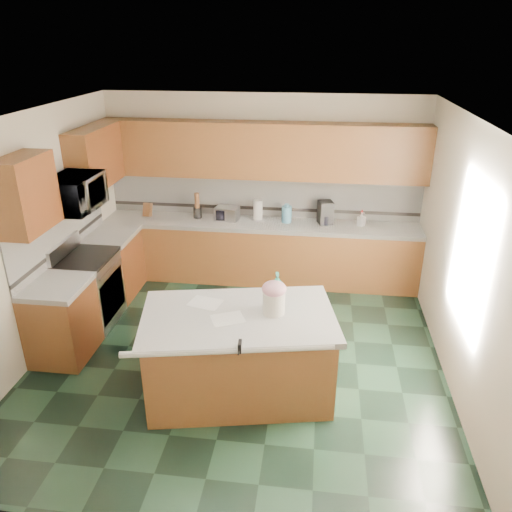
# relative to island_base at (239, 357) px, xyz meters

# --- Properties ---
(floor) EXTENTS (4.60, 4.60, 0.00)m
(floor) POSITION_rel_island_base_xyz_m (-0.10, 0.63, -0.43)
(floor) COLOR black
(floor) RESTS_ON ground
(ceiling) EXTENTS (4.60, 4.60, 0.00)m
(ceiling) POSITION_rel_island_base_xyz_m (-0.10, 0.63, 2.27)
(ceiling) COLOR white
(ceiling) RESTS_ON ground
(wall_back) EXTENTS (4.60, 0.04, 2.70)m
(wall_back) POSITION_rel_island_base_xyz_m (-0.10, 2.95, 0.92)
(wall_back) COLOR #F3E4CC
(wall_back) RESTS_ON ground
(wall_front) EXTENTS (4.60, 0.04, 2.70)m
(wall_front) POSITION_rel_island_base_xyz_m (-0.10, -1.69, 0.92)
(wall_front) COLOR #F3E4CC
(wall_front) RESTS_ON ground
(wall_left) EXTENTS (0.04, 4.60, 2.70)m
(wall_left) POSITION_rel_island_base_xyz_m (-2.42, 0.63, 0.92)
(wall_left) COLOR #F3E4CC
(wall_left) RESTS_ON ground
(wall_right) EXTENTS (0.04, 4.60, 2.70)m
(wall_right) POSITION_rel_island_base_xyz_m (2.22, 0.63, 0.92)
(wall_right) COLOR #F3E4CC
(wall_right) RESTS_ON ground
(back_base_cab) EXTENTS (4.60, 0.60, 0.86)m
(back_base_cab) POSITION_rel_island_base_xyz_m (-0.10, 2.63, 0.00)
(back_base_cab) COLOR #3C190A
(back_base_cab) RESTS_ON ground
(back_countertop) EXTENTS (4.60, 0.64, 0.06)m
(back_countertop) POSITION_rel_island_base_xyz_m (-0.10, 2.63, 0.46)
(back_countertop) COLOR white
(back_countertop) RESTS_ON back_base_cab
(back_upper_cab) EXTENTS (4.60, 0.33, 0.78)m
(back_upper_cab) POSITION_rel_island_base_xyz_m (-0.10, 2.77, 1.51)
(back_upper_cab) COLOR #3C190A
(back_upper_cab) RESTS_ON wall_back
(back_backsplash) EXTENTS (4.60, 0.02, 0.63)m
(back_backsplash) POSITION_rel_island_base_xyz_m (-0.10, 2.92, 0.81)
(back_backsplash) COLOR silver
(back_backsplash) RESTS_ON back_countertop
(back_accent_band) EXTENTS (4.60, 0.01, 0.05)m
(back_accent_band) POSITION_rel_island_base_xyz_m (-0.10, 2.91, 0.61)
(back_accent_band) COLOR black
(back_accent_band) RESTS_ON back_countertop
(left_base_cab_rear) EXTENTS (0.60, 0.82, 0.86)m
(left_base_cab_rear) POSITION_rel_island_base_xyz_m (-2.10, 1.92, 0.00)
(left_base_cab_rear) COLOR #3C190A
(left_base_cab_rear) RESTS_ON ground
(left_counter_rear) EXTENTS (0.64, 0.82, 0.06)m
(left_counter_rear) POSITION_rel_island_base_xyz_m (-2.10, 1.92, 0.46)
(left_counter_rear) COLOR white
(left_counter_rear) RESTS_ON left_base_cab_rear
(left_base_cab_front) EXTENTS (0.60, 0.72, 0.86)m
(left_base_cab_front) POSITION_rel_island_base_xyz_m (-2.10, 0.39, 0.00)
(left_base_cab_front) COLOR #3C190A
(left_base_cab_front) RESTS_ON ground
(left_counter_front) EXTENTS (0.64, 0.72, 0.06)m
(left_counter_front) POSITION_rel_island_base_xyz_m (-2.10, 0.39, 0.46)
(left_counter_front) COLOR white
(left_counter_front) RESTS_ON left_base_cab_front
(left_backsplash) EXTENTS (0.02, 2.30, 0.63)m
(left_backsplash) POSITION_rel_island_base_xyz_m (-2.39, 1.18, 0.81)
(left_backsplash) COLOR silver
(left_backsplash) RESTS_ON wall_left
(left_accent_band) EXTENTS (0.01, 2.30, 0.05)m
(left_accent_band) POSITION_rel_island_base_xyz_m (-2.39, 1.18, 0.61)
(left_accent_band) COLOR black
(left_accent_band) RESTS_ON wall_left
(left_upper_cab_rear) EXTENTS (0.33, 1.09, 0.78)m
(left_upper_cab_rear) POSITION_rel_island_base_xyz_m (-2.24, 2.06, 1.51)
(left_upper_cab_rear) COLOR #3C190A
(left_upper_cab_rear) RESTS_ON wall_left
(left_upper_cab_front) EXTENTS (0.33, 0.72, 0.78)m
(left_upper_cab_front) POSITION_rel_island_base_xyz_m (-2.24, 0.39, 1.51)
(left_upper_cab_front) COLOR #3C190A
(left_upper_cab_front) RESTS_ON wall_left
(range_body) EXTENTS (0.60, 0.76, 0.88)m
(range_body) POSITION_rel_island_base_xyz_m (-2.10, 1.13, 0.01)
(range_body) COLOR #B7B7BC
(range_body) RESTS_ON ground
(range_oven_door) EXTENTS (0.02, 0.68, 0.55)m
(range_oven_door) POSITION_rel_island_base_xyz_m (-1.81, 1.13, -0.03)
(range_oven_door) COLOR black
(range_oven_door) RESTS_ON range_body
(range_cooktop) EXTENTS (0.62, 0.78, 0.04)m
(range_cooktop) POSITION_rel_island_base_xyz_m (-2.10, 1.13, 0.47)
(range_cooktop) COLOR black
(range_cooktop) RESTS_ON range_body
(range_handle) EXTENTS (0.02, 0.66, 0.02)m
(range_handle) POSITION_rel_island_base_xyz_m (-1.78, 1.13, 0.35)
(range_handle) COLOR #B7B7BC
(range_handle) RESTS_ON range_body
(range_backguard) EXTENTS (0.06, 0.76, 0.18)m
(range_backguard) POSITION_rel_island_base_xyz_m (-2.36, 1.13, 0.59)
(range_backguard) COLOR #B7B7BC
(range_backguard) RESTS_ON range_body
(microwave) EXTENTS (0.50, 0.73, 0.41)m
(microwave) POSITION_rel_island_base_xyz_m (-2.10, 1.13, 1.30)
(microwave) COLOR #B7B7BC
(microwave) RESTS_ON wall_left
(island_base) EXTENTS (1.95, 1.35, 0.86)m
(island_base) POSITION_rel_island_base_xyz_m (0.00, 0.00, 0.00)
(island_base) COLOR #3C190A
(island_base) RESTS_ON ground
(island_top) EXTENTS (2.07, 1.47, 0.06)m
(island_top) POSITION_rel_island_base_xyz_m (0.00, 0.00, 0.46)
(island_top) COLOR white
(island_top) RESTS_ON island_base
(island_bullnose) EXTENTS (1.86, 0.43, 0.06)m
(island_bullnose) POSITION_rel_island_base_xyz_m (0.00, -0.56, 0.46)
(island_bullnose) COLOR white
(island_bullnose) RESTS_ON island_base
(treat_jar) EXTENTS (0.26, 0.26, 0.23)m
(treat_jar) POSITION_rel_island_base_xyz_m (0.34, 0.09, 0.60)
(treat_jar) COLOR silver
(treat_jar) RESTS_ON island_top
(treat_jar_lid) EXTENTS (0.24, 0.24, 0.15)m
(treat_jar_lid) POSITION_rel_island_base_xyz_m (0.34, 0.09, 0.76)
(treat_jar_lid) COLOR #E99FB4
(treat_jar_lid) RESTS_ON treat_jar
(treat_jar_knob) EXTENTS (0.08, 0.03, 0.03)m
(treat_jar_knob) POSITION_rel_island_base_xyz_m (0.34, 0.09, 0.81)
(treat_jar_knob) COLOR tan
(treat_jar_knob) RESTS_ON treat_jar_lid
(treat_jar_knob_end_l) EXTENTS (0.04, 0.04, 0.04)m
(treat_jar_knob_end_l) POSITION_rel_island_base_xyz_m (0.30, 0.09, 0.81)
(treat_jar_knob_end_l) COLOR tan
(treat_jar_knob_end_l) RESTS_ON treat_jar_lid
(treat_jar_knob_end_r) EXTENTS (0.04, 0.04, 0.04)m
(treat_jar_knob_end_r) POSITION_rel_island_base_xyz_m (0.38, 0.09, 0.81)
(treat_jar_knob_end_r) COLOR tan
(treat_jar_knob_end_r) RESTS_ON treat_jar_lid
(soap_bottle_island) EXTENTS (0.17, 0.18, 0.40)m
(soap_bottle_island) POSITION_rel_island_base_xyz_m (0.36, 0.17, 0.69)
(soap_bottle_island) COLOR teal
(soap_bottle_island) RESTS_ON island_top
(paper_sheet_a) EXTENTS (0.38, 0.34, 0.00)m
(paper_sheet_a) POSITION_rel_island_base_xyz_m (-0.09, -0.08, 0.49)
(paper_sheet_a) COLOR white
(paper_sheet_a) RESTS_ON island_top
(paper_sheet_b) EXTENTS (0.37, 0.31, 0.00)m
(paper_sheet_b) POSITION_rel_island_base_xyz_m (-0.38, 0.19, 0.49)
(paper_sheet_b) COLOR white
(paper_sheet_b) RESTS_ON island_top
(clamp_body) EXTENTS (0.04, 0.10, 0.09)m
(clamp_body) POSITION_rel_island_base_xyz_m (0.10, -0.54, 0.50)
(clamp_body) COLOR black
(clamp_body) RESTS_ON island_top
(clamp_handle) EXTENTS (0.02, 0.07, 0.02)m
(clamp_handle) POSITION_rel_island_base_xyz_m (0.10, -0.60, 0.48)
(clamp_handle) COLOR black
(clamp_handle) RESTS_ON island_top
(knife_block) EXTENTS (0.13, 0.17, 0.22)m
(knife_block) POSITION_rel_island_base_xyz_m (-1.81, 2.68, 0.59)
(knife_block) COLOR #472814
(knife_block) RESTS_ON back_countertop
(utensil_crock) EXTENTS (0.12, 0.12, 0.15)m
(utensil_crock) POSITION_rel_island_base_xyz_m (-1.06, 2.71, 0.57)
(utensil_crock) COLOR black
(utensil_crock) RESTS_ON back_countertop
(utensil_bundle) EXTENTS (0.07, 0.07, 0.23)m
(utensil_bundle) POSITION_rel_island_base_xyz_m (-1.06, 2.71, 0.76)
(utensil_bundle) COLOR #472814
(utensil_bundle) RESTS_ON utensil_crock
(toaster_oven) EXTENTS (0.36, 0.28, 0.19)m
(toaster_oven) POSITION_rel_island_base_xyz_m (-0.60, 2.68, 0.59)
(toaster_oven) COLOR #B7B7BC
(toaster_oven) RESTS_ON back_countertop
(toaster_oven_door) EXTENTS (0.29, 0.01, 0.15)m
(toaster_oven_door) POSITION_rel_island_base_xyz_m (-0.60, 2.58, 0.59)
(toaster_oven_door) COLOR black
(toaster_oven_door) RESTS_ON toaster_oven
(paper_towel) EXTENTS (0.13, 0.13, 0.30)m
(paper_towel) POSITION_rel_island_base_xyz_m (-0.15, 2.73, 0.64)
(paper_towel) COLOR white
(paper_towel) RESTS_ON back_countertop
(paper_towel_base) EXTENTS (0.20, 0.20, 0.01)m
(paper_towel_base) POSITION_rel_island_base_xyz_m (-0.15, 2.73, 0.50)
(paper_towel_base) COLOR #B7B7BC
(paper_towel_base) RESTS_ON back_countertop
(water_jug) EXTENTS (0.15, 0.15, 0.24)m
(water_jug) POSITION_rel_island_base_xyz_m (0.27, 2.69, 0.61)
(water_jug) COLOR teal
(water_jug) RESTS_ON back_countertop
(water_jug_neck) EXTENTS (0.07, 0.07, 0.03)m
(water_jug_neck) POSITION_rel_island_base_xyz_m (0.27, 2.69, 0.75)
(water_jug_neck) COLOR teal
(water_jug_neck) RESTS_ON water_jug
(coffee_maker) EXTENTS (0.25, 0.26, 0.33)m
(coffee_maker) POSITION_rel_island_base_xyz_m (0.83, 2.71, 0.65)
(coffee_maker) COLOR black
(coffee_maker) RESTS_ON back_countertop
(coffee_carafe) EXTENTS (0.14, 0.14, 0.14)m
(coffee_carafe) POSITION_rel_island_base_xyz_m (0.83, 2.66, 0.56)
(coffee_carafe) COLOR black
(coffee_carafe) RESTS_ON back_countertop
(soap_bottle_back) EXTENTS (0.13, 0.13, 0.20)m
(soap_bottle_back) POSITION_rel_island_base_xyz_m (1.34, 2.68, 0.59)
(soap_bottle_back) COLOR white
(soap_bottle_back) RESTS_ON back_countertop
(soap_back_cap) EXTENTS (0.02, 0.02, 0.03)m
(soap_back_cap) POSITION_rel_island_base_xyz_m (1.34, 2.68, 0.71)
(soap_back_cap) COLOR red
(soap_back_cap) RESTS_ON soap_bottle_back
(window_light_proxy) EXTENTS (0.02, 1.40, 1.10)m
(window_light_proxy) POSITION_rel_island_base_xyz_m (2.19, 0.43, 1.07)
(window_light_proxy) COLOR white
(window_light_proxy) RESTS_ON wall_right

